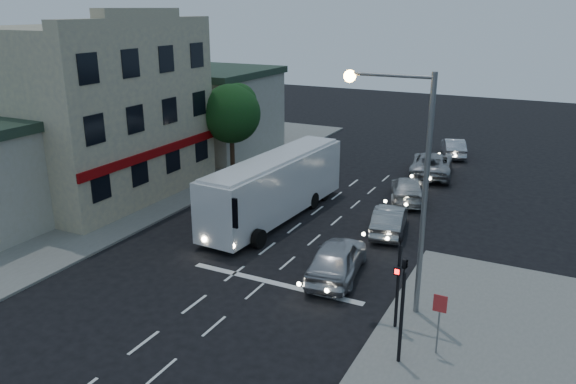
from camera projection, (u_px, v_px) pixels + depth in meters
The scene contains 16 objects.
ground at pixel (209, 293), 23.00m from camera, with size 120.00×120.00×0.00m, color black.
sidewalk_far at pixel (109, 192), 35.31m from camera, with size 12.00×50.00×0.12m, color slate.
road_markings at pixel (274, 268), 25.25m from camera, with size 8.00×30.55×0.01m.
tour_bus at pixel (275, 185), 30.65m from camera, with size 3.06×11.55×3.51m.
car_suv at pixel (337, 258), 24.21m from camera, with size 1.98×4.91×1.67m, color #ADAFB5.
car_sedan_a at pixel (389, 220), 28.97m from camera, with size 1.51×4.34×1.43m, color gray.
car_sedan_b at pixel (408, 189), 33.84m from camera, with size 1.99×4.89×1.42m, color #B5B5B5.
car_sedan_c at pixel (431, 164), 38.88m from camera, with size 2.69×5.82×1.62m, color #959599.
car_extra at pixel (454, 148), 43.87m from camera, with size 1.51×4.33×1.43m, color #B7B6BE.
traffic_signal_main at pixel (399, 269), 19.66m from camera, with size 0.25×0.35×4.10m.
traffic_signal_side at pixel (403, 298), 17.68m from camera, with size 0.18×0.15×4.10m.
regulatory_sign at pixel (439, 315), 18.33m from camera, with size 0.45×0.12×2.20m.
streetlight at pixel (409, 168), 19.94m from camera, with size 3.32×0.44×9.00m.
main_building at pixel (89, 111), 34.12m from camera, with size 10.12×12.00×11.00m.
low_building_north at pixel (208, 110), 44.66m from camera, with size 9.40×9.40×6.50m.
street_tree at pixel (231, 111), 37.83m from camera, with size 4.00×4.00×6.20m.
Camera 1 is at (12.13, -16.89, 11.15)m, focal length 35.00 mm.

